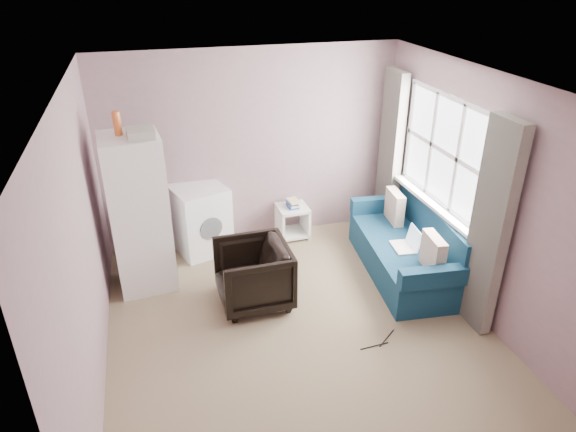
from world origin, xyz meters
name	(u,v)px	position (x,y,z in m)	size (l,w,h in m)	color
room	(302,220)	(0.02, 0.01, 1.25)	(3.84, 4.24, 2.54)	#948061
armchair	(253,272)	(-0.35, 0.58, 0.39)	(0.76, 0.71, 0.78)	black
fridge	(139,213)	(-1.46, 1.29, 0.91)	(0.67, 0.66, 2.04)	white
washing_machine	(200,218)	(-0.75, 1.88, 0.46)	(0.78, 0.78, 0.88)	white
side_table	(293,219)	(0.48, 1.91, 0.26)	(0.41, 0.41, 0.54)	white
sofa	(410,249)	(1.58, 0.67, 0.31)	(1.04, 1.96, 0.84)	navy
window_dressing	(432,185)	(1.78, 0.70, 1.11)	(0.17, 2.62, 2.18)	white
floor_cables	(381,342)	(0.72, -0.43, 0.01)	(0.44, 0.20, 0.01)	black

